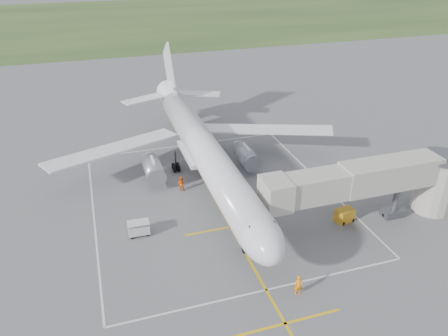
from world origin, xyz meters
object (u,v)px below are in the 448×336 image
object	(u,v)px
gpu_unit	(345,215)
baggage_cart	(139,228)
ramp_worker_wing	(181,183)
jet_bridge	(382,182)
airliner	(204,149)
ramp_worker_nose	(299,285)

from	to	relation	value
gpu_unit	baggage_cart	xyz separation A→B (m)	(-21.92, 4.29, 0.07)
gpu_unit	baggage_cart	size ratio (longest dim) A/B	0.96
ramp_worker_wing	gpu_unit	bearing A→B (deg)	179.67
ramp_worker_wing	jet_bridge	bearing A→B (deg)	-176.76
jet_bridge	baggage_cart	bearing A→B (deg)	168.60
jet_bridge	gpu_unit	distance (m)	5.34
baggage_cart	gpu_unit	bearing A→B (deg)	-9.13
gpu_unit	airliner	bearing A→B (deg)	120.90
baggage_cart	ramp_worker_wing	xyz separation A→B (m)	(6.31, 7.68, 0.13)
jet_bridge	gpu_unit	bearing A→B (deg)	166.50
airliner	jet_bridge	xyz separation A→B (m)	(15.72, -14.25, 0.35)
gpu_unit	ramp_worker_wing	world-z (taller)	ramp_worker_wing
jet_bridge	ramp_worker_wing	distance (m)	23.24
jet_bridge	baggage_cart	xyz separation A→B (m)	(-25.34, 5.11, -3.95)
ramp_worker_wing	baggage_cart	bearing A→B (deg)	87.72
gpu_unit	jet_bridge	bearing A→B (deg)	-25.09
airliner	jet_bridge	distance (m)	21.22
baggage_cart	ramp_worker_nose	xyz separation A→B (m)	(12.08, -12.88, 0.18)
jet_bridge	gpu_unit	size ratio (longest dim) A/B	10.69
airliner	ramp_worker_nose	world-z (taller)	airliner
baggage_cart	ramp_worker_nose	bearing A→B (deg)	-44.88
jet_bridge	ramp_worker_wing	world-z (taller)	jet_bridge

